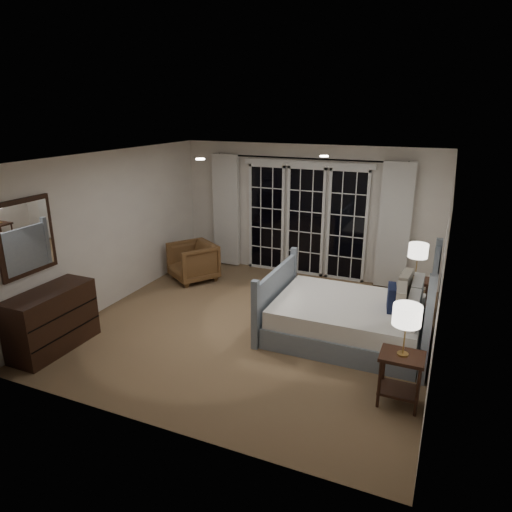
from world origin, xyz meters
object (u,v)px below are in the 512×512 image
at_px(lamp_right, 418,251).
at_px(bed, 352,317).
at_px(nightstand_left, 401,372).
at_px(nightstand_right, 414,291).
at_px(dresser, 52,320).
at_px(lamp_left, 407,316).
at_px(armchair, 193,262).

bearing_deg(lamp_right, bed, -121.00).
relative_size(nightstand_left, nightstand_right, 1.03).
distance_m(nightstand_right, dresser, 5.33).
bearing_deg(lamp_left, dresser, -172.67).
bearing_deg(nightstand_right, armchair, -179.27).
relative_size(nightstand_left, armchair, 0.77).
xyz_separation_m(armchair, dresser, (-0.39, -3.01, 0.06)).
distance_m(nightstand_right, armchair, 3.97).
xyz_separation_m(nightstand_left, armchair, (-4.05, 2.44, -0.04)).
bearing_deg(bed, nightstand_right, 59.00).
relative_size(nightstand_right, lamp_right, 1.04).
distance_m(bed, lamp_right, 1.57).
bearing_deg(dresser, bed, 27.08).
bearing_deg(nightstand_left, nightstand_right, 91.87).
xyz_separation_m(bed, nightstand_left, (0.80, -1.29, 0.07)).
bearing_deg(dresser, lamp_left, 7.33).
bearing_deg(bed, lamp_right, 59.00).
xyz_separation_m(bed, nightstand_right, (0.72, 1.20, 0.06)).
xyz_separation_m(bed, dresser, (-3.65, -1.86, 0.10)).
bearing_deg(nightstand_right, dresser, -144.97).
bearing_deg(lamp_right, dresser, -144.97).
distance_m(bed, nightstand_right, 1.40).
height_order(nightstand_right, dresser, dresser).
height_order(bed, lamp_right, bed).
xyz_separation_m(lamp_right, armchair, (-3.97, -0.05, -0.69)).
bearing_deg(nightstand_left, bed, 121.74).
height_order(bed, nightstand_left, bed).
distance_m(armchair, dresser, 3.04).
height_order(nightstand_right, armchair, armchair).
bearing_deg(lamp_left, nightstand_right, 91.87).
relative_size(lamp_right, dresser, 0.48).
xyz_separation_m(nightstand_right, armchair, (-3.97, -0.05, -0.03)).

